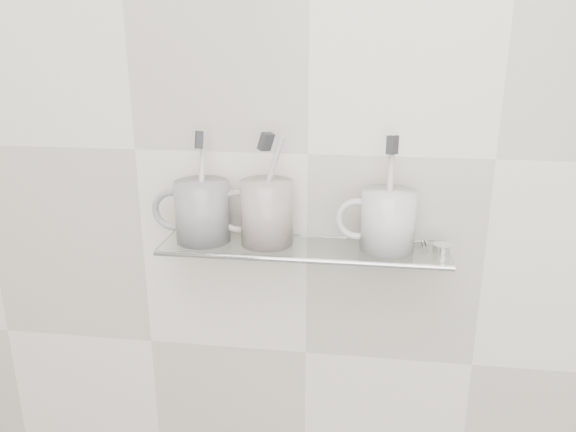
% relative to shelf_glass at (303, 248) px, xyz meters
% --- Properties ---
extents(wall_back, '(2.50, 0.00, 2.50)m').
position_rel_shelf_glass_xyz_m(wall_back, '(0.00, 0.06, 0.15)').
color(wall_back, silver).
rests_on(wall_back, ground).
extents(shelf_glass, '(0.50, 0.12, 0.01)m').
position_rel_shelf_glass_xyz_m(shelf_glass, '(0.00, 0.00, 0.00)').
color(shelf_glass, silver).
rests_on(shelf_glass, wall_back).
extents(shelf_rail, '(0.50, 0.01, 0.01)m').
position_rel_shelf_glass_xyz_m(shelf_rail, '(0.00, -0.06, 0.00)').
color(shelf_rail, silver).
rests_on(shelf_rail, shelf_glass).
extents(bracket_left, '(0.02, 0.03, 0.02)m').
position_rel_shelf_glass_xyz_m(bracket_left, '(-0.21, 0.05, -0.01)').
color(bracket_left, silver).
rests_on(bracket_left, wall_back).
extents(bracket_right, '(0.02, 0.03, 0.02)m').
position_rel_shelf_glass_xyz_m(bracket_right, '(0.21, 0.05, -0.01)').
color(bracket_right, silver).
rests_on(bracket_right, wall_back).
extents(mug_left, '(0.11, 0.11, 0.11)m').
position_rel_shelf_glass_xyz_m(mug_left, '(-0.18, 0.00, 0.06)').
color(mug_left, silver).
rests_on(mug_left, shelf_glass).
extents(mug_left_handle, '(0.08, 0.01, 0.08)m').
position_rel_shelf_glass_xyz_m(mug_left_handle, '(-0.23, 0.00, 0.06)').
color(mug_left_handle, silver).
rests_on(mug_left_handle, mug_left).
extents(toothbrush_left, '(0.02, 0.05, 0.19)m').
position_rel_shelf_glass_xyz_m(toothbrush_left, '(-0.18, 0.00, 0.10)').
color(toothbrush_left, silver).
rests_on(toothbrush_left, mug_left).
extents(bristles_left, '(0.02, 0.03, 0.03)m').
position_rel_shelf_glass_xyz_m(bristles_left, '(-0.18, 0.00, 0.19)').
color(bristles_left, '#2B2E2F').
rests_on(bristles_left, toothbrush_left).
extents(mug_center, '(0.10, 0.10, 0.11)m').
position_rel_shelf_glass_xyz_m(mug_center, '(-0.06, 0.00, 0.06)').
color(mug_center, silver).
rests_on(mug_center, shelf_glass).
extents(mug_center_handle, '(0.08, 0.01, 0.08)m').
position_rel_shelf_glass_xyz_m(mug_center_handle, '(-0.12, 0.00, 0.06)').
color(mug_center_handle, silver).
rests_on(mug_center_handle, mug_center).
extents(toothbrush_center, '(0.07, 0.03, 0.18)m').
position_rel_shelf_glass_xyz_m(toothbrush_center, '(-0.06, 0.00, 0.10)').
color(toothbrush_center, '#B8B8B8').
rests_on(toothbrush_center, mug_center).
extents(bristles_center, '(0.03, 0.03, 0.03)m').
position_rel_shelf_glass_xyz_m(bristles_center, '(-0.06, 0.00, 0.19)').
color(bristles_center, '#2B2E2F').
rests_on(bristles_center, toothbrush_center).
extents(mug_right, '(0.11, 0.11, 0.10)m').
position_rel_shelf_glass_xyz_m(mug_right, '(0.14, 0.00, 0.06)').
color(mug_right, silver).
rests_on(mug_right, shelf_glass).
extents(mug_right_handle, '(0.07, 0.01, 0.07)m').
position_rel_shelf_glass_xyz_m(mug_right_handle, '(0.09, 0.00, 0.06)').
color(mug_right_handle, silver).
rests_on(mug_right_handle, mug_right).
extents(toothbrush_right, '(0.01, 0.03, 0.19)m').
position_rel_shelf_glass_xyz_m(toothbrush_right, '(0.14, 0.00, 0.10)').
color(toothbrush_right, beige).
rests_on(toothbrush_right, mug_right).
extents(bristles_right, '(0.02, 0.03, 0.03)m').
position_rel_shelf_glass_xyz_m(bristles_right, '(0.14, 0.00, 0.19)').
color(bristles_right, '#2B2E2F').
rests_on(bristles_right, toothbrush_right).
extents(chrome_cap, '(0.03, 0.03, 0.01)m').
position_rel_shelf_glass_xyz_m(chrome_cap, '(0.24, 0.00, 0.01)').
color(chrome_cap, silver).
rests_on(chrome_cap, shelf_glass).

